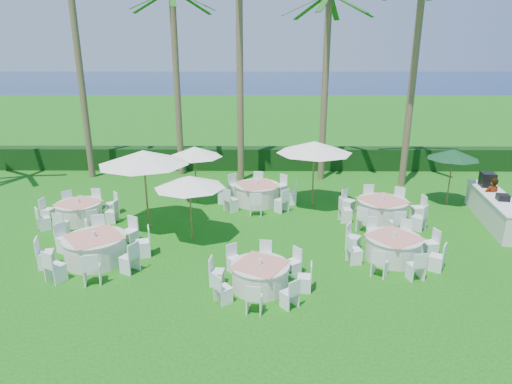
% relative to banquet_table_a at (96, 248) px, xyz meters
% --- Properties ---
extents(ground, '(120.00, 120.00, 0.00)m').
position_rel_banquet_table_a_xyz_m(ground, '(3.97, -0.60, -0.43)').
color(ground, '#14540E').
rests_on(ground, ground).
extents(hedge, '(34.00, 1.00, 1.20)m').
position_rel_banquet_table_a_xyz_m(hedge, '(3.97, 11.40, 0.17)').
color(hedge, black).
rests_on(hedge, ground).
extents(ocean, '(260.00, 260.00, 0.00)m').
position_rel_banquet_table_a_xyz_m(ocean, '(3.97, 101.40, -0.43)').
color(ocean, '#072248').
rests_on(ocean, ground).
extents(banquet_table_a, '(3.24, 3.24, 0.98)m').
position_rel_banquet_table_a_xyz_m(banquet_table_a, '(0.00, 0.00, 0.00)').
color(banquet_table_a, beige).
rests_on(banquet_table_a, ground).
extents(banquet_table_b, '(2.79, 2.79, 0.85)m').
position_rel_banquet_table_a_xyz_m(banquet_table_b, '(5.03, -1.53, -0.06)').
color(banquet_table_b, beige).
rests_on(banquet_table_b, ground).
extents(banquet_table_c, '(2.98, 2.98, 0.91)m').
position_rel_banquet_table_a_xyz_m(banquet_table_c, '(9.14, 0.23, -0.04)').
color(banquet_table_c, beige).
rests_on(banquet_table_c, ground).
extents(banquet_table_d, '(2.99, 2.99, 0.91)m').
position_rel_banquet_table_a_xyz_m(banquet_table_d, '(-1.85, 3.34, -0.04)').
color(banquet_table_d, beige).
rests_on(banquet_table_d, ground).
extents(banquet_table_e, '(3.36, 3.36, 1.01)m').
position_rel_banquet_table_a_xyz_m(banquet_table_e, '(4.90, 5.51, 0.01)').
color(banquet_table_e, beige).
rests_on(banquet_table_e, ground).
extents(banquet_table_f, '(3.32, 3.32, 1.00)m').
position_rel_banquet_table_a_xyz_m(banquet_table_f, '(9.69, 3.53, 0.01)').
color(banquet_table_f, beige).
rests_on(banquet_table_f, ground).
extents(umbrella_a, '(3.19, 3.19, 2.90)m').
position_rel_banquet_table_a_xyz_m(umbrella_a, '(0.93, 2.72, 2.21)').
color(umbrella_a, brown).
rests_on(umbrella_a, ground).
extents(umbrella_b, '(2.37, 2.37, 2.29)m').
position_rel_banquet_table_a_xyz_m(umbrella_b, '(2.70, 1.61, 1.66)').
color(umbrella_b, brown).
rests_on(umbrella_b, ground).
extents(umbrella_c, '(2.33, 2.33, 2.43)m').
position_rel_banquet_table_a_xyz_m(umbrella_c, '(2.28, 5.64, 1.79)').
color(umbrella_c, brown).
rests_on(umbrella_c, ground).
extents(umbrella_d, '(3.09, 3.09, 2.76)m').
position_rel_banquet_table_a_xyz_m(umbrella_d, '(7.22, 5.17, 2.09)').
color(umbrella_d, brown).
rests_on(umbrella_d, ground).
extents(umbrella_green, '(2.09, 2.09, 2.40)m').
position_rel_banquet_table_a_xyz_m(umbrella_green, '(12.98, 5.42, 1.75)').
color(umbrella_green, brown).
rests_on(umbrella_green, ground).
extents(buffet_table, '(1.71, 4.61, 1.61)m').
position_rel_banquet_table_a_xyz_m(buffet_table, '(13.90, 3.36, 0.13)').
color(buffet_table, beige).
rests_on(buffet_table, ground).
extents(staff_person, '(0.62, 0.45, 1.60)m').
position_rel_banquet_table_a_xyz_m(staff_person, '(13.96, 3.91, 0.37)').
color(staff_person, gray).
rests_on(staff_person, ground).
extents(palm_a, '(4.33, 4.31, 11.68)m').
position_rel_banquet_table_a_xyz_m(palm_a, '(-3.77, 9.68, 5.89)').
color(palm_a, brown).
rests_on(palm_a, ground).
extents(palm_b, '(4.26, 4.36, 9.07)m').
position_rel_banquet_table_a_xyz_m(palm_b, '(0.80, 10.33, 4.56)').
color(palm_b, brown).
rests_on(palm_b, ground).
extents(palm_c, '(4.40, 4.15, 11.47)m').
position_rel_banquet_table_a_xyz_m(palm_c, '(4.06, 9.14, 5.79)').
color(palm_c, brown).
rests_on(palm_c, ground).
extents(palm_d, '(4.38, 4.23, 8.77)m').
position_rel_banquet_table_a_xyz_m(palm_d, '(8.16, 9.40, 4.41)').
color(palm_d, brown).
rests_on(palm_d, ground).
extents(palm_e, '(4.40, 3.99, 9.55)m').
position_rel_banquet_table_a_xyz_m(palm_e, '(11.99, 8.35, 4.81)').
color(palm_e, brown).
rests_on(palm_e, ground).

